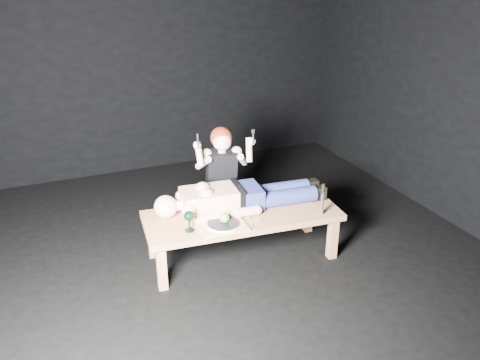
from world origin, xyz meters
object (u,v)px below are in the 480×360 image
(table, at_px, (242,235))
(carving_knife, at_px, (323,199))
(lying_man, at_px, (243,193))
(kneeling_woman, at_px, (220,177))
(serving_tray, at_px, (223,227))
(goblet, at_px, (189,221))

(table, relative_size, carving_knife, 5.91)
(lying_man, xyz_separation_m, kneeling_woman, (-0.06, 0.44, -0.01))
(kneeling_woman, relative_size, serving_tray, 2.94)
(lying_man, xyz_separation_m, serving_tray, (-0.32, -0.30, -0.12))
(lying_man, relative_size, kneeling_woman, 1.49)
(kneeling_woman, height_order, carving_knife, kneeling_woman)
(table, height_order, lying_man, lying_man)
(serving_tray, bearing_deg, lying_man, 43.31)
(kneeling_woman, distance_m, goblet, 0.86)
(goblet, bearing_deg, serving_tray, -11.89)
(serving_tray, height_order, goblet, goblet)
(table, relative_size, kneeling_woman, 1.51)
(lying_man, relative_size, serving_tray, 4.38)
(table, relative_size, lying_man, 1.02)
(table, distance_m, goblet, 0.62)
(kneeling_woman, bearing_deg, goblet, -117.81)
(lying_man, bearing_deg, table, -112.78)
(lying_man, relative_size, goblet, 9.27)
(lying_man, bearing_deg, kneeling_woman, 102.18)
(table, distance_m, lying_man, 0.38)
(lying_man, distance_m, kneeling_woman, 0.44)
(carving_knife, bearing_deg, lying_man, 149.49)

